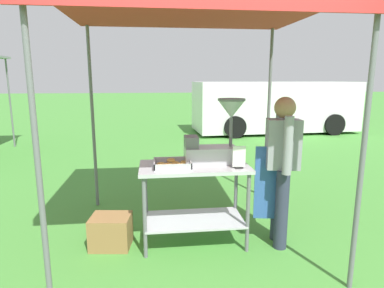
# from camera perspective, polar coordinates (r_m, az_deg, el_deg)

# --- Properties ---
(ground_plane) EXTENTS (70.00, 70.00, 0.00)m
(ground_plane) POSITION_cam_1_polar(r_m,az_deg,el_deg) (8.63, -4.09, -0.69)
(ground_plane) COLOR #478E38
(stall_canopy) EXTENTS (2.70, 2.41, 2.52)m
(stall_canopy) POSITION_cam_1_polar(r_m,az_deg,el_deg) (3.51, 0.21, 21.73)
(stall_canopy) COLOR slate
(stall_canopy) RESTS_ON ground
(donut_cart) EXTENTS (1.16, 0.61, 0.89)m
(donut_cart) POSITION_cam_1_polar(r_m,az_deg,el_deg) (3.55, 0.38, -7.49)
(donut_cart) COLOR #B7B7BC
(donut_cart) RESTS_ON ground
(donut_tray) EXTENTS (0.38, 0.33, 0.07)m
(donut_tray) POSITION_cam_1_polar(r_m,az_deg,el_deg) (3.41, -3.56, -3.62)
(donut_tray) COLOR #B7B7BC
(donut_tray) RESTS_ON donut_cart
(donut_fryer) EXTENTS (0.65, 0.29, 0.70)m
(donut_fryer) POSITION_cam_1_polar(r_m,az_deg,el_deg) (3.53, 4.22, 1.00)
(donut_fryer) COLOR #B7B7BC
(donut_fryer) RESTS_ON donut_cart
(menu_sign) EXTENTS (0.13, 0.05, 0.23)m
(menu_sign) POSITION_cam_1_polar(r_m,az_deg,el_deg) (3.37, 8.19, -2.59)
(menu_sign) COLOR black
(menu_sign) RESTS_ON donut_cart
(vendor) EXTENTS (0.46, 0.54, 1.61)m
(vendor) POSITION_cam_1_polar(r_m,az_deg,el_deg) (3.59, 15.30, -3.38)
(vendor) COLOR #2D3347
(vendor) RESTS_ON ground
(supply_crate) EXTENTS (0.45, 0.39, 0.34)m
(supply_crate) POSITION_cam_1_polar(r_m,az_deg,el_deg) (3.75, -13.94, -14.56)
(supply_crate) COLOR olive
(supply_crate) RESTS_ON ground
(van_white) EXTENTS (5.44, 2.30, 1.69)m
(van_white) POSITION_cam_1_polar(r_m,az_deg,el_deg) (11.50, 14.20, 6.41)
(van_white) COLOR white
(van_white) RESTS_ON ground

